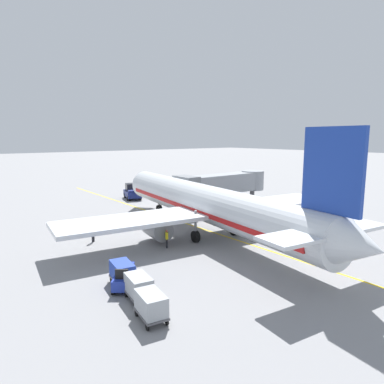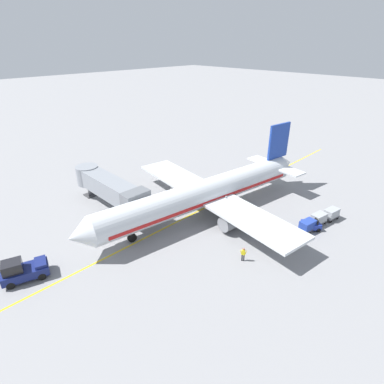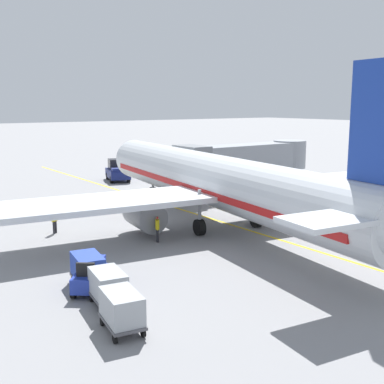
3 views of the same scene
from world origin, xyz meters
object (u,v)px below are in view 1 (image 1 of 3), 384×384
object	(u,v)px
jet_bridge	(224,184)
parked_airliner	(206,204)
baggage_cart_second_in_train	(139,286)
baggage_cart_third_in_train	(151,304)
pushback_tractor	(132,192)
baggage_cart_front	(122,272)
ground_crew_loader	(167,238)
ground_crew_wing_walker	(93,232)
baggage_tug_lead	(125,278)

from	to	relation	value
jet_bridge	parked_airliner	bearing A→B (deg)	-140.72
baggage_cart_second_in_train	baggage_cart_third_in_train	xyz separation A→B (m)	(-0.63, -2.48, 0.00)
jet_bridge	baggage_cart_third_in_train	distance (m)	31.08
pushback_tractor	baggage_cart_third_in_train	bearing A→B (deg)	-116.85
parked_airliner	baggage_cart_front	size ratio (longest dim) A/B	12.55
pushback_tractor	baggage_cart_front	size ratio (longest dim) A/B	1.63
pushback_tractor	ground_crew_loader	bearing A→B (deg)	-111.57
parked_airliner	baggage_cart_front	world-z (taller)	parked_airliner
parked_airliner	jet_bridge	bearing A→B (deg)	39.28
ground_crew_wing_walker	pushback_tractor	bearing A→B (deg)	52.35
baggage_cart_second_in_train	ground_crew_wing_walker	distance (m)	13.47
baggage_cart_front	ground_crew_wing_walker	bearing A→B (deg)	78.05
parked_airliner	baggage_cart_third_in_train	distance (m)	17.37
baggage_tug_lead	ground_crew_loader	bearing A→B (deg)	37.05
baggage_tug_lead	ground_crew_loader	size ratio (longest dim) A/B	1.60
jet_bridge	baggage_tug_lead	bearing A→B (deg)	-147.02
baggage_cart_third_in_train	ground_crew_wing_walker	xyz separation A→B (m)	(3.11, 15.73, 0.00)
parked_airliner	ground_crew_loader	size ratio (longest dim) A/B	22.08
baggage_cart_front	ground_crew_loader	distance (m)	8.23
pushback_tractor	baggage_cart_front	distance (m)	33.16
ground_crew_wing_walker	baggage_cart_third_in_train	bearing A→B (deg)	-101.19
baggage_cart_front	baggage_cart_third_in_train	distance (m)	5.22
baggage_cart_front	ground_crew_loader	xyz separation A→B (m)	(6.78, 4.67, 0.00)
baggage_cart_second_in_train	ground_crew_wing_walker	size ratio (longest dim) A/B	1.76
baggage_tug_lead	baggage_cart_second_in_train	distance (m)	2.15
pushback_tractor	baggage_cart_third_in_train	distance (m)	38.11
parked_airliner	baggage_cart_third_in_train	bearing A→B (deg)	-140.53
parked_airliner	ground_crew_wing_walker	distance (m)	11.47
baggage_tug_lead	ground_crew_wing_walker	world-z (taller)	ground_crew_wing_walker
baggage_cart_third_in_train	ground_crew_wing_walker	distance (m)	16.03
parked_airliner	ground_crew_wing_walker	world-z (taller)	parked_airliner
baggage_cart_third_in_train	ground_crew_loader	world-z (taller)	ground_crew_loader
parked_airliner	baggage_cart_second_in_train	size ratio (longest dim) A/B	12.55
pushback_tractor	baggage_cart_second_in_train	world-z (taller)	pushback_tractor
baggage_tug_lead	ground_crew_wing_walker	distance (m)	11.36
jet_bridge	baggage_cart_third_in_train	size ratio (longest dim) A/B	5.13
jet_bridge	pushback_tractor	bearing A→B (deg)	115.13
jet_bridge	baggage_cart_front	xyz separation A→B (m)	(-23.07, -14.51, -2.51)
baggage_cart_second_in_train	ground_crew_loader	bearing A→B (deg)	46.27
baggage_cart_third_in_train	baggage_tug_lead	bearing A→B (deg)	80.63
parked_airliner	baggage_tug_lead	world-z (taller)	parked_airliner
baggage_tug_lead	baggage_cart_front	size ratio (longest dim) A/B	0.91
baggage_cart_front	ground_crew_wing_walker	distance (m)	10.81
baggage_tug_lead	parked_airliner	bearing A→B (deg)	26.80
baggage_tug_lead	baggage_cart_front	distance (m)	0.59
parked_airliner	pushback_tractor	distance (m)	23.47
ground_crew_wing_walker	ground_crew_loader	world-z (taller)	same
baggage_cart_second_in_train	baggage_cart_front	bearing A→B (deg)	84.85
parked_airliner	jet_bridge	distance (m)	13.75
parked_airliner	jet_bridge	world-z (taller)	parked_airliner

